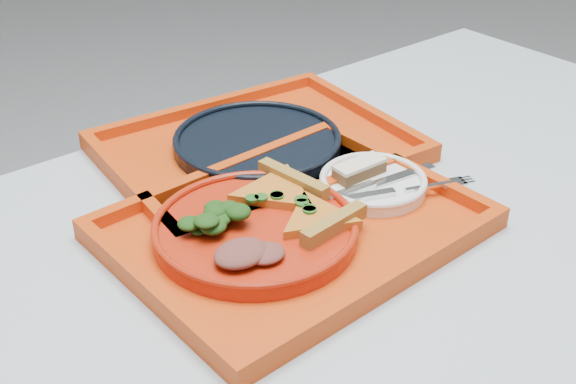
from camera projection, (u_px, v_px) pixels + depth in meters
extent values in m
cube|color=#B4C0C9|center=(315.00, 236.00, 0.97)|extent=(1.60, 0.80, 0.03)
cylinder|color=gray|center=(448.00, 198.00, 1.77)|extent=(0.05, 0.05, 0.72)
cube|color=#C4390A|center=(294.00, 229.00, 0.95)|extent=(0.46, 0.36, 0.01)
cube|color=#C4390A|center=(257.00, 151.00, 1.13)|extent=(0.48, 0.39, 0.01)
cylinder|color=#AF210B|center=(255.00, 231.00, 0.92)|extent=(0.26, 0.26, 0.02)
cylinder|color=white|center=(373.00, 185.00, 1.02)|extent=(0.15, 0.15, 0.01)
cylinder|color=black|center=(257.00, 143.00, 1.12)|extent=(0.26, 0.26, 0.02)
ellipsoid|color=black|center=(210.00, 209.00, 0.91)|extent=(0.08, 0.07, 0.04)
ellipsoid|color=brown|center=(241.00, 253.00, 0.84)|extent=(0.07, 0.05, 0.02)
cube|color=#4D3119|center=(359.00, 170.00, 1.02)|extent=(0.08, 0.03, 0.02)
cube|color=beige|center=(360.00, 164.00, 1.02)|extent=(0.08, 0.03, 0.01)
cube|color=silver|center=(382.00, 181.00, 1.01)|extent=(0.19, 0.04, 0.01)
cube|color=silver|center=(404.00, 190.00, 0.99)|extent=(0.18, 0.09, 0.01)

